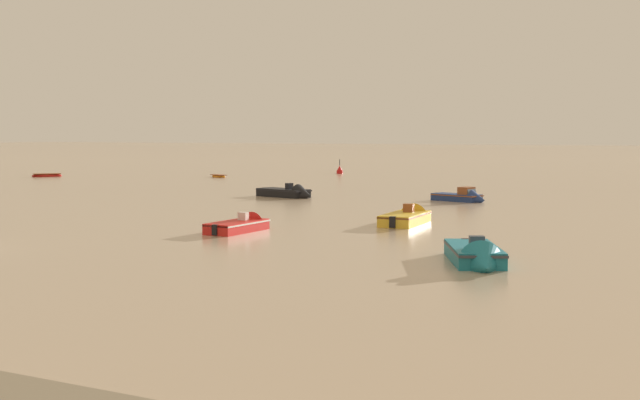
# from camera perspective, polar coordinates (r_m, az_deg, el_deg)

# --- Properties ---
(motorboat_moored_0) EXTENTS (6.43, 3.59, 2.09)m
(motorboat_moored_0) POSITION_cam_1_polar(r_m,az_deg,el_deg) (75.54, -2.11, 0.41)
(motorboat_moored_0) COLOR black
(motorboat_moored_0) RESTS_ON ground
(motorboat_moored_2) EXTENTS (2.06, 5.36, 1.80)m
(motorboat_moored_2) POSITION_cam_1_polar(r_m,az_deg,el_deg) (49.85, -5.37, -1.88)
(motorboat_moored_2) COLOR red
(motorboat_moored_2) RESTS_ON ground
(rowboat_moored_0) EXTENTS (3.60, 3.94, 0.63)m
(rowboat_moored_0) POSITION_cam_1_polar(r_m,az_deg,el_deg) (117.76, -18.74, 1.65)
(rowboat_moored_0) COLOR red
(rowboat_moored_0) RESTS_ON ground
(motorboat_moored_3) EXTENTS (5.34, 3.08, 1.92)m
(motorboat_moored_3) POSITION_cam_1_polar(r_m,az_deg,el_deg) (71.93, 10.14, 0.13)
(motorboat_moored_3) COLOR navy
(motorboat_moored_3) RESTS_ON ground
(motorboat_moored_4) EXTENTS (2.42, 6.11, 2.05)m
(motorboat_moored_4) POSITION_cam_1_polar(r_m,az_deg,el_deg) (54.16, 6.32, -1.33)
(motorboat_moored_4) COLOR gold
(motorboat_moored_4) RESTS_ON ground
(rowboat_moored_2) EXTENTS (3.33, 2.42, 0.50)m
(rowboat_moored_2) POSITION_cam_1_polar(r_m,az_deg,el_deg) (111.09, -7.18, 1.68)
(rowboat_moored_2) COLOR orange
(rowboat_moored_2) RESTS_ON ground
(motorboat_moored_6) EXTENTS (4.47, 6.35, 2.07)m
(motorboat_moored_6) POSITION_cam_1_polar(r_m,az_deg,el_deg) (37.38, 11.03, -4.10)
(motorboat_moored_6) COLOR #197084
(motorboat_moored_6) RESTS_ON ground
(channel_buoy) EXTENTS (0.90, 0.90, 2.30)m
(channel_buoy) POSITION_cam_1_polar(r_m,az_deg,el_deg) (119.96, 1.40, 2.09)
(channel_buoy) COLOR red
(channel_buoy) RESTS_ON ground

